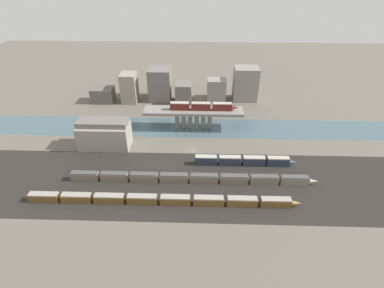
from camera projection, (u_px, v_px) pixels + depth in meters
The scene contains 15 objects.
ground_plane at pixel (192, 150), 140.04m from camera, with size 400.00×400.00×0.00m, color #666056.
railbed_yard at pixel (190, 183), 119.85m from camera, with size 280.00×42.00×0.01m, color #282623.
river_water at pixel (193, 128), 157.80m from camera, with size 320.00×20.37×0.01m, color #47606B.
bridge at pixel (193, 113), 153.27m from camera, with size 50.60×9.70×10.47m.
train_on_bridge at pixel (203, 106), 150.97m from camera, with size 34.63×2.77×3.96m.
train_yard_near at pixel (163, 200), 109.38m from camera, with size 100.14×2.84×3.46m.
train_yard_mid at pixel (192, 178), 119.57m from camera, with size 98.95×2.63×3.79m.
train_yard_far at pixel (244, 161), 129.20m from camera, with size 43.93×2.77×4.17m.
warehouse_building at pixel (104, 134), 139.52m from camera, with size 23.35×11.60×13.76m.
city_block_far_left at pixel (103, 95), 183.49m from camera, with size 13.18×9.85×8.62m, color #605B56.
city_block_left at pixel (129, 88), 181.36m from camera, with size 9.21×10.82×17.51m, color gray.
city_block_center at pixel (160, 84), 184.07m from camera, with size 13.38×14.85×19.55m, color slate.
city_block_right at pixel (183, 93), 182.25m from camera, with size 9.56×11.06×11.75m, color slate.
city_block_far_right at pixel (216, 90), 184.25m from camera, with size 11.37×8.98×13.25m, color gray.
city_block_tall at pixel (245, 84), 183.17m from camera, with size 14.54×11.55×20.26m, color gray.
Camera 1 is at (3.62, -116.31, 77.96)m, focal length 28.00 mm.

